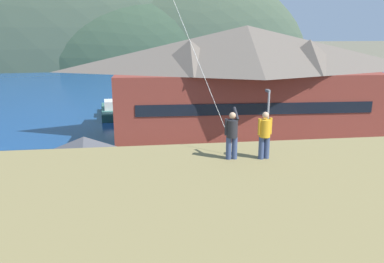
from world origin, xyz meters
The scene contains 18 objects.
ground_plane centered at (0.00, 0.00, 0.00)m, with size 600.00×600.00×0.00m, color #66604C.
parking_lot_pad centered at (0.00, 5.00, 0.05)m, with size 40.00×20.00×0.10m, color gray.
bay_water centered at (0.00, 60.00, 0.01)m, with size 360.00×84.00×0.03m, color navy.
far_hill_west_ridge centered at (-46.20, 110.02, 0.00)m, with size 145.82×48.67×88.87m, color #42513D.
far_hill_east_peak centered at (-14.55, 108.32, 0.00)m, with size 83.77×44.71×51.77m, color #334733.
far_hill_center_saddle centered at (-2.25, 116.03, 0.00)m, with size 110.61×52.33×67.74m, color #3D4C38.
harbor_lodge centered at (6.42, 21.09, 6.09)m, with size 29.00×12.49×11.47m.
storage_shed_near_lot centered at (-8.44, 5.57, 2.32)m, with size 5.78×4.90×4.47m.
wharf_dock centered at (-4.77, 34.40, 0.35)m, with size 3.20×14.17×0.70m.
moored_boat_wharfside centered at (-8.44, 32.09, 0.72)m, with size 3.36×8.45×2.16m.
moored_boat_outer_mooring centered at (-1.28, 37.36, 0.72)m, with size 2.62×7.27×2.16m.
parked_car_lone_by_shed centered at (1.65, 7.34, 1.06)m, with size 4.26×2.16×1.82m.
parked_car_mid_row_far centered at (0.88, 0.72, 1.06)m, with size 4.28×2.21×1.82m.
parked_car_back_row_left centered at (7.09, 5.88, 1.06)m, with size 4.32×2.30×1.82m.
parked_car_front_row_red centered at (-3.86, 1.06, 1.06)m, with size 4.23×2.12×1.82m.
parking_light_pole centered at (5.48, 10.56, 3.79)m, with size 0.24×0.78×6.33m.
person_kite_flyer centered at (-1.52, -6.29, 7.58)m, with size 0.51×0.67×1.86m.
person_companion centered at (-0.34, -6.40, 7.57)m, with size 0.54×0.40×1.74m.
Camera 1 is at (-4.76, -19.72, 11.29)m, focal length 37.10 mm.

